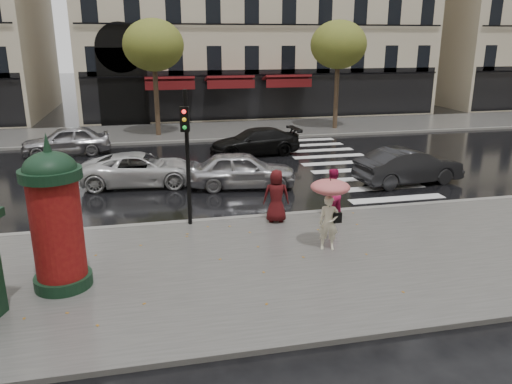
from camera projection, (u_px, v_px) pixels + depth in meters
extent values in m
plane|color=black|center=(260.00, 260.00, 13.00)|extent=(160.00, 160.00, 0.00)
cube|color=#474744|center=(265.00, 266.00, 12.51)|extent=(90.00, 7.00, 0.12)
cube|color=#474744|center=(191.00, 132.00, 30.71)|extent=(90.00, 6.00, 0.12)
cube|color=slate|center=(239.00, 219.00, 15.78)|extent=(90.00, 0.25, 0.14)
cube|color=slate|center=(196.00, 141.00, 27.91)|extent=(90.00, 0.25, 0.14)
cube|color=silver|center=(339.00, 163.00, 23.20)|extent=(3.60, 11.75, 0.01)
cylinder|color=#38281C|center=(156.00, 92.00, 28.62)|extent=(0.28, 0.28, 5.20)
ellipsoid|color=#42651F|center=(153.00, 45.00, 27.86)|extent=(3.40, 3.40, 2.89)
cylinder|color=#38281C|center=(337.00, 88.00, 30.90)|extent=(0.28, 0.28, 5.20)
ellipsoid|color=#42651F|center=(339.00, 45.00, 30.14)|extent=(3.40, 3.40, 2.89)
imported|color=#ECE4C3|center=(329.00, 223.00, 13.19)|extent=(0.61, 0.48, 1.48)
cylinder|color=black|center=(329.00, 205.00, 13.04)|extent=(0.02, 0.02, 0.94)
ellipsoid|color=#CA265B|center=(330.00, 187.00, 12.90)|extent=(1.03, 1.03, 0.36)
cone|color=black|center=(331.00, 179.00, 12.84)|extent=(0.04, 0.04, 0.08)
cube|color=black|center=(337.00, 218.00, 13.13)|extent=(0.22, 0.10, 0.28)
imported|color=#AE1547|center=(332.00, 194.00, 15.46)|extent=(0.92, 0.80, 1.60)
imported|color=#420D0F|center=(276.00, 196.00, 15.18)|extent=(0.88, 0.66, 1.64)
cylinder|color=black|center=(64.00, 280.00, 11.35)|extent=(1.28, 1.28, 0.27)
cylinder|color=maroon|center=(57.00, 228.00, 10.98)|extent=(1.09, 1.09, 2.28)
cylinder|color=black|center=(50.00, 174.00, 10.62)|extent=(1.31, 1.31, 0.23)
ellipsoid|color=black|center=(50.00, 170.00, 10.59)|extent=(1.13, 1.13, 0.79)
cone|color=black|center=(46.00, 142.00, 10.42)|extent=(0.18, 0.18, 0.41)
cylinder|color=black|center=(188.00, 159.00, 14.62)|extent=(0.12, 0.12, 4.04)
cube|color=black|center=(185.00, 119.00, 14.06)|extent=(0.29, 0.24, 0.71)
imported|color=#B5B5BA|center=(242.00, 170.00, 19.18)|extent=(4.30, 2.20, 1.40)
imported|color=black|center=(409.00, 166.00, 19.70)|extent=(4.47, 2.05, 1.42)
imported|color=silver|center=(141.00, 169.00, 19.52)|extent=(4.74, 2.49, 1.27)
imported|color=black|center=(255.00, 142.00, 24.69)|extent=(4.62, 2.17, 1.30)
imported|color=#9A999E|center=(66.00, 141.00, 24.63)|extent=(4.37, 2.22, 1.42)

